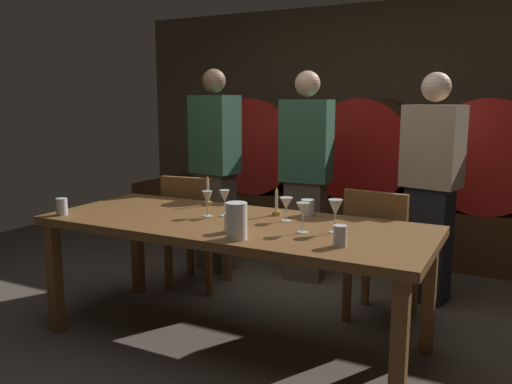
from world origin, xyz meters
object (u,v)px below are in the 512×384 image
dining_table (233,233)px  guest_right (430,188)px  wine_barrel_right (490,153)px  wine_glass_right (303,210)px  wine_glass_center (286,204)px  guest_center (306,176)px  chair_right (379,250)px  pitcher (236,221)px  candle_left (208,197)px  wine_barrel_center (371,148)px  wine_glass_far_right (335,208)px  cup_far_right (340,236)px  cup_center_left (232,223)px  guest_left (215,170)px  cup_center_right (308,208)px  wine_barrel_left (269,144)px  chair_left (194,226)px  wine_glass_far_left (207,199)px  cup_far_left (62,207)px  candle_right (276,208)px  wine_glass_left (224,197)px

dining_table → guest_right: 1.52m
wine_barrel_right → wine_glass_right: size_ratio=5.86×
wine_glass_center → guest_center: bearing=106.2°
chair_right → pitcher: (-0.48, -0.99, 0.34)m
candle_left → wine_glass_right: candle_left is taller
wine_barrel_center → chair_right: wine_barrel_center is taller
wine_glass_far_right → cup_far_right: bearing=-66.0°
cup_center_left → chair_right: bearing=57.1°
guest_left → cup_center_right: bearing=156.2°
candle_left → pitcher: size_ratio=1.09×
chair_right → wine_barrel_left: bearing=-41.7°
chair_left → guest_left: 0.61m
wine_barrel_left → pitcher: size_ratio=5.10×
wine_barrel_left → cup_center_left: wine_barrel_left is taller
guest_right → candle_left: 1.56m
wine_glass_far_left → guest_center: bearing=82.6°
wine_glass_right → cup_center_left: (-0.34, -0.16, -0.07)m
cup_far_left → chair_right: bearing=30.3°
dining_table → pitcher: (0.21, -0.33, 0.16)m
cup_center_right → cup_center_left: bearing=-109.9°
guest_left → chair_right: bearing=173.7°
wine_glass_far_left → wine_glass_center: bearing=12.8°
wine_barrel_left → wine_glass_right: (1.39, -2.45, -0.11)m
cup_center_right → wine_barrel_left: bearing=121.6°
wine_barrel_right → candle_left: wine_barrel_right is taller
chair_right → chair_left: bearing=6.1°
wine_barrel_center → wine_glass_right: bearing=-82.9°
chair_left → guest_center: size_ratio=0.53×
chair_left → guest_right: size_ratio=0.54×
wine_glass_right → candle_right: bearing=133.4°
wine_barrel_center → chair_right: (0.54, -1.72, -0.49)m
guest_center → candle_left: guest_center is taller
candle_right → dining_table: bearing=-120.5°
wine_barrel_right → wine_glass_left: (-1.32, -2.29, -0.12)m
guest_left → pitcher: (1.02, -1.44, -0.03)m
wine_barrel_left → cup_center_left: 2.82m
cup_center_left → guest_right: bearing=61.4°
dining_table → candle_left: 0.52m
wine_glass_right → wine_barrel_center: bearing=97.1°
cup_center_right → cup_far_left: bearing=-153.1°
wine_barrel_left → candle_right: wine_barrel_left is taller
wine_barrel_right → pitcher: (-0.99, -2.72, -0.14)m
wine_barrel_center → guest_center: guest_center is taller
candle_right → wine_glass_far_left: size_ratio=1.14×
wine_glass_far_left → wine_glass_center: size_ratio=1.12×
guest_center → wine_glass_center: size_ratio=11.94×
chair_right → guest_left: bearing=-11.6°
wine_glass_far_left → cup_center_right: size_ratio=1.60×
wine_glass_center → cup_far_right: (0.45, -0.37, -0.05)m
dining_table → pitcher: bearing=-57.4°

